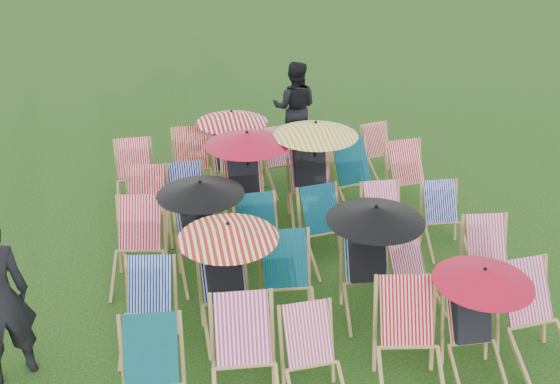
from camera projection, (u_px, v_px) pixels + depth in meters
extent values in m
plane|color=black|center=(299.00, 265.00, 8.19)|extent=(100.00, 100.00, 0.00)
cube|color=#09602B|center=(151.00, 350.00, 5.74)|extent=(0.53, 0.42, 0.59)
cube|color=#D92B85|center=(242.00, 329.00, 5.96)|extent=(0.56, 0.44, 0.62)
cube|color=#E72E72|center=(308.00, 334.00, 6.03)|extent=(0.46, 0.34, 0.54)
cube|color=red|center=(407.00, 311.00, 6.20)|extent=(0.59, 0.49, 0.63)
cube|color=red|center=(468.00, 314.00, 6.36)|extent=(0.45, 0.34, 0.51)
cube|color=black|center=(470.00, 317.00, 6.32)|extent=(0.38, 0.39, 0.53)
sphere|color=tan|center=(470.00, 289.00, 6.27)|extent=(0.19, 0.19, 0.19)
cylinder|color=black|center=(480.00, 300.00, 6.19)|extent=(0.03, 0.03, 0.62)
cone|color=#B20A22|center=(484.00, 276.00, 6.06)|extent=(0.98, 0.98, 0.15)
cube|color=#D32A79|center=(527.00, 291.00, 6.52)|extent=(0.52, 0.39, 0.61)
cube|color=#0726A2|center=(150.00, 284.00, 6.74)|extent=(0.53, 0.43, 0.56)
cube|color=#070A97|center=(223.00, 272.00, 6.92)|extent=(0.48, 0.35, 0.56)
cube|color=black|center=(224.00, 275.00, 6.88)|extent=(0.40, 0.41, 0.59)
sphere|color=tan|center=(221.00, 246.00, 6.83)|extent=(0.21, 0.21, 0.21)
cylinder|color=black|center=(229.00, 256.00, 6.74)|extent=(0.03, 0.03, 0.69)
cone|color=red|center=(228.00, 231.00, 6.60)|extent=(1.09, 1.09, 0.17)
cube|color=#096840|center=(285.00, 259.00, 7.10)|extent=(0.54, 0.43, 0.60)
cube|color=#082FAF|center=(365.00, 254.00, 7.24)|extent=(0.53, 0.42, 0.57)
cube|color=black|center=(366.00, 257.00, 7.19)|extent=(0.46, 0.47, 0.60)
sphere|color=tan|center=(366.00, 228.00, 7.14)|extent=(0.21, 0.21, 0.21)
cylinder|color=black|center=(374.00, 238.00, 7.04)|extent=(0.03, 0.03, 0.70)
cone|color=black|center=(376.00, 213.00, 6.90)|extent=(1.11, 1.11, 0.17)
cube|color=#E62E62|center=(406.00, 255.00, 7.37)|extent=(0.47, 0.37, 0.50)
cube|color=#E62E66|center=(486.00, 240.00, 7.53)|extent=(0.53, 0.42, 0.57)
cube|color=#F10830|center=(140.00, 223.00, 7.80)|extent=(0.59, 0.48, 0.62)
cube|color=#0826AC|center=(197.00, 226.00, 7.87)|extent=(0.49, 0.37, 0.56)
cube|color=black|center=(198.00, 228.00, 7.83)|extent=(0.42, 0.43, 0.59)
sphere|color=tan|center=(195.00, 203.00, 7.77)|extent=(0.21, 0.21, 0.21)
cylinder|color=black|center=(202.00, 210.00, 7.69)|extent=(0.03, 0.03, 0.68)
cone|color=black|center=(200.00, 188.00, 7.55)|extent=(1.07, 1.07, 0.17)
cube|color=#09632F|center=(256.00, 218.00, 8.01)|extent=(0.49, 0.36, 0.57)
cube|color=#0B743C|center=(321.00, 209.00, 8.21)|extent=(0.52, 0.41, 0.58)
cube|color=#F53178|center=(382.00, 204.00, 8.41)|extent=(0.49, 0.38, 0.56)
cube|color=#07169F|center=(441.00, 202.00, 8.53)|extent=(0.47, 0.37, 0.53)
cube|color=red|center=(147.00, 189.00, 8.72)|extent=(0.55, 0.44, 0.60)
cube|color=#0716A4|center=(186.00, 184.00, 8.90)|extent=(0.49, 0.37, 0.57)
cube|color=red|center=(243.00, 177.00, 9.01)|extent=(0.54, 0.41, 0.61)
cube|color=black|center=(243.00, 178.00, 8.97)|extent=(0.45, 0.47, 0.64)
sphere|color=tan|center=(242.00, 154.00, 8.91)|extent=(0.23, 0.23, 0.23)
cylinder|color=black|center=(248.00, 161.00, 8.81)|extent=(0.03, 0.03, 0.75)
cone|color=#B00A26|center=(247.00, 139.00, 8.66)|extent=(1.18, 1.18, 0.18)
cube|color=#FF339E|center=(309.00, 168.00, 9.22)|extent=(0.58, 0.46, 0.64)
cube|color=black|center=(309.00, 170.00, 9.17)|extent=(0.50, 0.51, 0.67)
sphere|color=tan|center=(309.00, 145.00, 9.12)|extent=(0.23, 0.23, 0.23)
cylinder|color=black|center=(315.00, 152.00, 9.01)|extent=(0.03, 0.03, 0.78)
cone|color=#E2AE0B|center=(316.00, 129.00, 8.85)|extent=(1.23, 1.23, 0.19)
cube|color=#09682D|center=(351.00, 162.00, 9.45)|extent=(0.58, 0.46, 0.63)
cube|color=red|center=(406.00, 162.00, 9.50)|extent=(0.53, 0.41, 0.61)
cube|color=red|center=(134.00, 159.00, 9.69)|extent=(0.50, 0.38, 0.58)
cube|color=red|center=(191.00, 148.00, 9.97)|extent=(0.55, 0.43, 0.61)
cube|color=red|center=(228.00, 150.00, 9.99)|extent=(0.50, 0.38, 0.58)
cube|color=black|center=(229.00, 151.00, 9.95)|extent=(0.42, 0.43, 0.61)
sphere|color=tan|center=(227.00, 131.00, 9.89)|extent=(0.21, 0.21, 0.21)
cylinder|color=black|center=(232.00, 136.00, 9.81)|extent=(0.03, 0.03, 0.71)
cone|color=red|center=(232.00, 117.00, 9.66)|extent=(1.12, 1.12, 0.17)
cube|color=#F53190|center=(279.00, 146.00, 10.16)|extent=(0.53, 0.42, 0.57)
cube|color=red|center=(326.00, 144.00, 10.43)|extent=(0.48, 0.39, 0.51)
cube|color=red|center=(377.00, 139.00, 10.59)|extent=(0.48, 0.39, 0.52)
imported|color=black|center=(295.00, 108.00, 11.24)|extent=(1.00, 0.89, 1.69)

